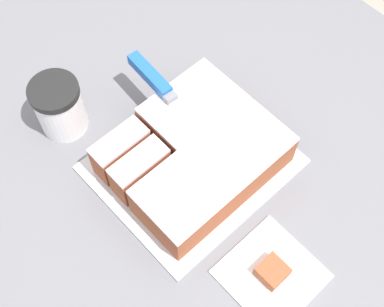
{
  "coord_description": "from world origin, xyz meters",
  "views": [
    {
      "loc": [
        0.36,
        -0.32,
        1.77
      ],
      "look_at": [
        0.02,
        -0.01,
        0.94
      ],
      "focal_mm": 50.0,
      "sensor_mm": 36.0,
      "label": 1
    }
  ],
  "objects": [
    {
      "name": "cake_board",
      "position": [
        0.02,
        -0.01,
        0.9
      ],
      "size": [
        0.29,
        0.33,
        0.01
      ],
      "color": "silver",
      "rests_on": "countertop"
    },
    {
      "name": "cake",
      "position": [
        0.02,
        -0.0,
        0.94
      ],
      "size": [
        0.24,
        0.28,
        0.08
      ],
      "color": "#994C2D",
      "rests_on": "cake_board"
    },
    {
      "name": "countertop",
      "position": [
        0.0,
        0.0,
        0.45
      ],
      "size": [
        1.4,
        1.1,
        0.9
      ],
      "color": "slate",
      "rests_on": "ground_plane"
    },
    {
      "name": "coffee_cup",
      "position": [
        -0.21,
        -0.12,
        0.95
      ],
      "size": [
        0.09,
        0.09,
        0.11
      ],
      "color": "white",
      "rests_on": "countertop"
    },
    {
      "name": "ground_plane",
      "position": [
        0.0,
        0.0,
        0.0
      ],
      "size": [
        8.0,
        8.0,
        0.0
      ],
      "primitive_type": "plane",
      "color": "#9E9384"
    },
    {
      "name": "knife",
      "position": [
        -0.1,
        0.03,
        0.99
      ],
      "size": [
        0.3,
        0.04,
        0.02
      ],
      "rotation": [
        0.0,
        0.0,
        -0.07
      ],
      "color": "silver",
      "rests_on": "cake"
    },
    {
      "name": "brownie",
      "position": [
        0.26,
        -0.05,
        0.91
      ],
      "size": [
        0.04,
        0.04,
        0.02
      ],
      "color": "#994C2D",
      "rests_on": "paper_napkin"
    },
    {
      "name": "paper_napkin",
      "position": [
        0.26,
        -0.05,
        0.9
      ],
      "size": [
        0.15,
        0.15,
        0.01
      ],
      "color": "white",
      "rests_on": "countertop"
    }
  ]
}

